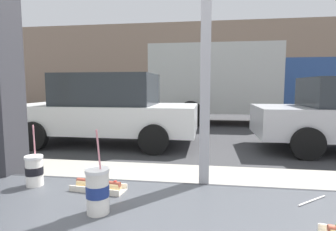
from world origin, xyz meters
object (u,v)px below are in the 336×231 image
at_px(soda_cup_left, 98,190).
at_px(soda_cup_right, 34,170).
at_px(box_truck, 233,82).
at_px(hotdog_tray_near, 98,186).
at_px(parked_car_white, 107,109).

relative_size(soda_cup_left, soda_cup_right, 1.08).
bearing_deg(soda_cup_right, box_truck, 79.22).
distance_m(hotdog_tray_near, parked_car_white, 5.47).
relative_size(soda_cup_right, box_truck, 0.05).
bearing_deg(hotdog_tray_near, parked_car_white, 110.56).
bearing_deg(parked_car_white, soda_cup_right, -72.77).
bearing_deg(box_truck, soda_cup_right, -100.78).
bearing_deg(soda_cup_right, soda_cup_left, -28.64).
relative_size(soda_cup_left, box_truck, 0.05).
bearing_deg(parked_car_white, soda_cup_left, -69.37).
distance_m(soda_cup_left, hotdog_tray_near, 0.25).
bearing_deg(parked_car_white, hotdog_tray_near, -69.44).
distance_m(soda_cup_right, parked_car_white, 5.35).
relative_size(soda_cup_right, hotdog_tray_near, 1.15).
relative_size(hotdog_tray_near, parked_car_white, 0.06).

